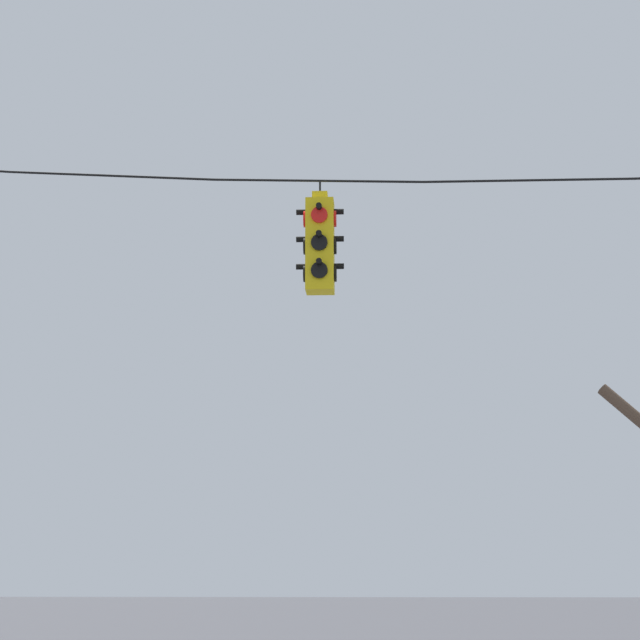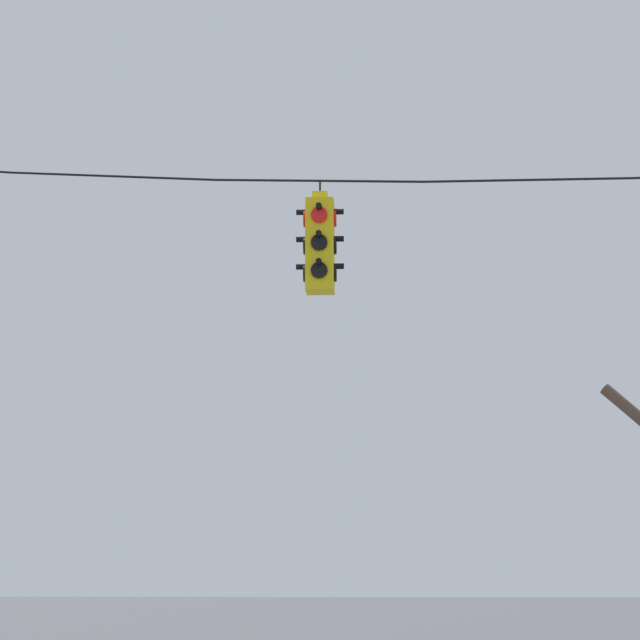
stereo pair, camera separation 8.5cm
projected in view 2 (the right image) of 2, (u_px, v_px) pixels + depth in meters
span_wire at (528, 169)px, 15.17m from camera, size 17.93×0.03×0.46m
traffic_light_near_right_pole at (320, 245)px, 15.12m from camera, size 0.58×0.58×1.39m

